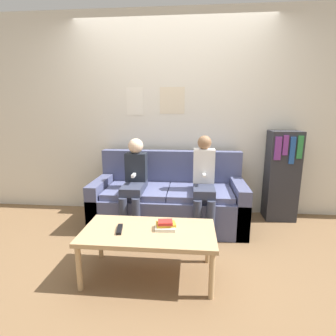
{
  "coord_description": "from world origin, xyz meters",
  "views": [
    {
      "loc": [
        0.27,
        -2.52,
        1.39
      ],
      "look_at": [
        0.0,
        0.37,
        0.73
      ],
      "focal_mm": 28.0,
      "sensor_mm": 36.0,
      "label": 1
    }
  ],
  "objects_px": {
    "couch": "(169,201)",
    "person_left": "(134,180)",
    "person_right": "(204,181)",
    "coffee_table": "(149,235)",
    "bookshelf": "(282,176)",
    "tv_remote": "(120,229)"
  },
  "relations": [
    {
      "from": "person_left",
      "to": "tv_remote",
      "type": "relative_size",
      "value": 6.07
    },
    {
      "from": "couch",
      "to": "coffee_table",
      "type": "bearing_deg",
      "value": -94.14
    },
    {
      "from": "coffee_table",
      "to": "couch",
      "type": "bearing_deg",
      "value": 85.86
    },
    {
      "from": "person_right",
      "to": "bookshelf",
      "type": "relative_size",
      "value": 0.97
    },
    {
      "from": "person_right",
      "to": "bookshelf",
      "type": "height_order",
      "value": "bookshelf"
    },
    {
      "from": "couch",
      "to": "person_left",
      "type": "bearing_deg",
      "value": -153.24
    },
    {
      "from": "coffee_table",
      "to": "person_left",
      "type": "xyz_separation_m",
      "value": [
        -0.3,
        0.87,
        0.23
      ]
    },
    {
      "from": "person_right",
      "to": "bookshelf",
      "type": "bearing_deg",
      "value": 25.52
    },
    {
      "from": "tv_remote",
      "to": "bookshelf",
      "type": "xyz_separation_m",
      "value": [
        1.71,
        1.37,
        0.15
      ]
    },
    {
      "from": "person_left",
      "to": "person_right",
      "type": "height_order",
      "value": "person_right"
    },
    {
      "from": "bookshelf",
      "to": "coffee_table",
      "type": "bearing_deg",
      "value": -137.66
    },
    {
      "from": "person_left",
      "to": "person_right",
      "type": "xyz_separation_m",
      "value": [
        0.79,
        0.0,
        0.01
      ]
    },
    {
      "from": "tv_remote",
      "to": "coffee_table",
      "type": "bearing_deg",
      "value": -3.87
    },
    {
      "from": "couch",
      "to": "person_right",
      "type": "xyz_separation_m",
      "value": [
        0.41,
        -0.19,
        0.32
      ]
    },
    {
      "from": "couch",
      "to": "coffee_table",
      "type": "height_order",
      "value": "couch"
    },
    {
      "from": "couch",
      "to": "bookshelf",
      "type": "xyz_separation_m",
      "value": [
        1.4,
        0.28,
        0.28
      ]
    },
    {
      "from": "person_left",
      "to": "person_right",
      "type": "relative_size",
      "value": 0.96
    },
    {
      "from": "person_right",
      "to": "couch",
      "type": "bearing_deg",
      "value": 154.94
    },
    {
      "from": "couch",
      "to": "tv_remote",
      "type": "xyz_separation_m",
      "value": [
        -0.31,
        -1.09,
        0.14
      ]
    },
    {
      "from": "coffee_table",
      "to": "person_right",
      "type": "distance_m",
      "value": 1.02
    },
    {
      "from": "couch",
      "to": "coffee_table",
      "type": "relative_size",
      "value": 1.63
    },
    {
      "from": "couch",
      "to": "person_right",
      "type": "relative_size",
      "value": 1.62
    }
  ]
}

